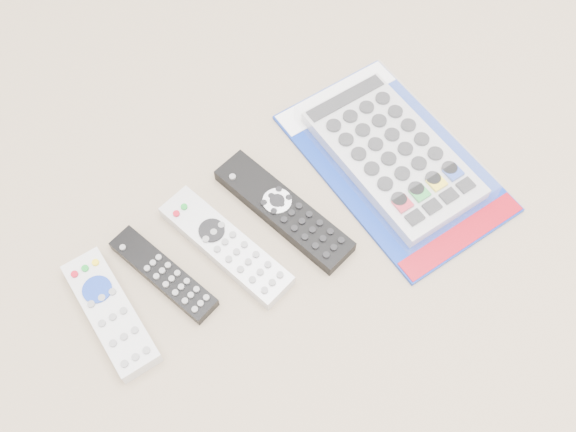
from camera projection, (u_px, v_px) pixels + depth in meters
remote_small_grey at (111, 313)px, 0.78m from camera, size 0.07×0.17×0.03m
remote_slim_black at (164, 274)px, 0.81m from camera, size 0.06×0.17×0.02m
remote_silver_dvd at (226, 246)px, 0.83m from camera, size 0.08×0.21×0.02m
remote_large_black at (284, 211)px, 0.86m from camera, size 0.08×0.22×0.02m
jumbo_remote_packaged at (393, 153)px, 0.89m from camera, size 0.22×0.34×0.04m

